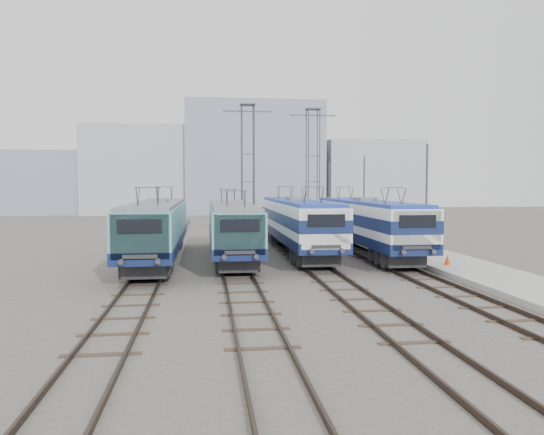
{
  "coord_description": "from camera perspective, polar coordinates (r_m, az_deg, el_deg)",
  "views": [
    {
      "loc": [
        -3.84,
        -26.76,
        4.68
      ],
      "look_at": [
        0.38,
        7.0,
        2.59
      ],
      "focal_mm": 35.0,
      "sensor_mm": 36.0,
      "label": 1
    }
  ],
  "objects": [
    {
      "name": "building_center",
      "position": [
        89.21,
        -2.08,
        6.3
      ],
      "size": [
        22.0,
        14.0,
        18.0
      ],
      "primitive_type": "cube",
      "color": "gray",
      "rests_on": "ground"
    },
    {
      "name": "building_east",
      "position": [
        93.03,
        10.33,
        4.28
      ],
      "size": [
        16.0,
        12.0,
        12.0
      ],
      "primitive_type": "cube",
      "color": "#A1A8B3",
      "rests_on": "ground"
    },
    {
      "name": "safety_cone",
      "position": [
        30.65,
        18.34,
        -4.31
      ],
      "size": [
        0.3,
        0.3,
        0.6
      ],
      "primitive_type": "cone",
      "color": "#DF3200",
      "rests_on": "platform"
    },
    {
      "name": "locomotive_center_left",
      "position": [
        33.58,
        -4.38,
        -0.82
      ],
      "size": [
        2.72,
        17.14,
        3.22
      ],
      "color": "#111D47",
      "rests_on": "ground"
    },
    {
      "name": "catenary_tower_east",
      "position": [
        51.84,
        4.42,
        5.68
      ],
      "size": [
        4.5,
        1.2,
        12.0
      ],
      "color": "#3F4247",
      "rests_on": "ground"
    },
    {
      "name": "building_far_west",
      "position": [
        92.54,
        -23.58,
        3.43
      ],
      "size": [
        14.0,
        10.0,
        10.0
      ],
      "primitive_type": "cube",
      "color": "gray",
      "rests_on": "ground"
    },
    {
      "name": "locomotive_far_right",
      "position": [
        35.92,
        10.05,
        -0.37
      ],
      "size": [
        2.82,
        17.81,
        3.35
      ],
      "color": "#111D47",
      "rests_on": "ground"
    },
    {
      "name": "platform",
      "position": [
        37.76,
        14.79,
        -3.48
      ],
      "size": [
        4.0,
        70.0,
        0.3
      ],
      "primitive_type": "cube",
      "color": "#9E9E99",
      "rests_on": "ground"
    },
    {
      "name": "mast_rear",
      "position": [
        54.22,
        6.15,
        2.26
      ],
      "size": [
        0.12,
        0.12,
        7.0
      ],
      "primitive_type": "cylinder",
      "color": "#3F4247",
      "rests_on": "ground"
    },
    {
      "name": "building_west",
      "position": [
        89.37,
        -13.69,
        4.91
      ],
      "size": [
        18.0,
        12.0,
        14.0
      ],
      "primitive_type": "cube",
      "color": "#A1A8B3",
      "rests_on": "ground"
    },
    {
      "name": "catenary_tower_west",
      "position": [
        48.95,
        -2.63,
        5.82
      ],
      "size": [
        4.5,
        1.2,
        12.0
      ],
      "color": "#3F4247",
      "rests_on": "ground"
    },
    {
      "name": "mast_mid",
      "position": [
        42.63,
        9.86,
        1.88
      ],
      "size": [
        0.12,
        0.12,
        7.0
      ],
      "primitive_type": "cylinder",
      "color": "#3F4247",
      "rests_on": "ground"
    },
    {
      "name": "locomotive_center_right",
      "position": [
        35.77,
        2.7,
        -0.31
      ],
      "size": [
        2.84,
        17.94,
        3.37
      ],
      "color": "#111D47",
      "rests_on": "ground"
    },
    {
      "name": "locomotive_far_left",
      "position": [
        32.69,
        -12.21,
        -0.86
      ],
      "size": [
        2.83,
        17.86,
        3.36
      ],
      "color": "#111D47",
      "rests_on": "ground"
    },
    {
      "name": "mast_front",
      "position": [
        31.36,
        16.26,
        1.22
      ],
      "size": [
        0.12,
        0.12,
        7.0
      ],
      "primitive_type": "cylinder",
      "color": "#3F4247",
      "rests_on": "ground"
    },
    {
      "name": "ground",
      "position": [
        27.44,
        1.04,
        -6.3
      ],
      "size": [
        160.0,
        160.0,
        0.0
      ],
      "primitive_type": "plane",
      "color": "#514C47"
    }
  ]
}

